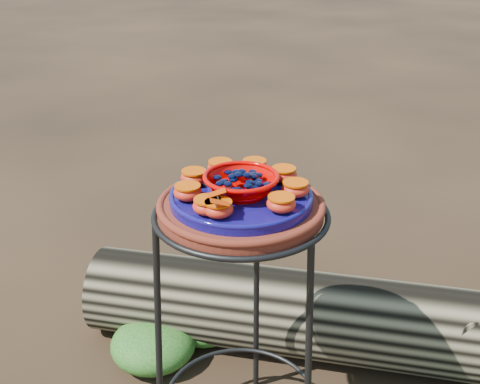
% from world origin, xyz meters
% --- Properties ---
extents(plant_stand, '(0.44, 0.44, 0.70)m').
position_xyz_m(plant_stand, '(0.00, 0.00, 0.35)').
color(plant_stand, black).
rests_on(plant_stand, ground).
extents(terracotta_saucer, '(0.37, 0.37, 0.03)m').
position_xyz_m(terracotta_saucer, '(0.00, 0.00, 0.72)').
color(terracotta_saucer, maroon).
rests_on(terracotta_saucer, plant_stand).
extents(cobalt_plate, '(0.32, 0.32, 0.02)m').
position_xyz_m(cobalt_plate, '(0.00, 0.00, 0.74)').
color(cobalt_plate, '#06043E').
rests_on(cobalt_plate, terracotta_saucer).
extents(red_bowl, '(0.16, 0.16, 0.04)m').
position_xyz_m(red_bowl, '(0.00, 0.00, 0.77)').
color(red_bowl, '#D50200').
rests_on(red_bowl, cobalt_plate).
extents(glass_gems, '(0.12, 0.12, 0.02)m').
position_xyz_m(glass_gems, '(0.00, 0.00, 0.81)').
color(glass_gems, black).
rests_on(glass_gems, red_bowl).
extents(orange_half_0, '(0.06, 0.06, 0.03)m').
position_xyz_m(orange_half_0, '(-0.02, -0.12, 0.77)').
color(orange_half_0, '#AE130D').
rests_on(orange_half_0, cobalt_plate).
extents(orange_half_1, '(0.06, 0.06, 0.03)m').
position_xyz_m(orange_half_1, '(0.10, -0.07, 0.77)').
color(orange_half_1, '#AE130D').
rests_on(orange_half_1, cobalt_plate).
extents(orange_half_2, '(0.06, 0.06, 0.03)m').
position_xyz_m(orange_half_2, '(0.12, 0.01, 0.77)').
color(orange_half_2, '#AE130D').
rests_on(orange_half_2, cobalt_plate).
extents(orange_half_3, '(0.06, 0.06, 0.03)m').
position_xyz_m(orange_half_3, '(0.08, 0.09, 0.77)').
color(orange_half_3, '#AE130D').
rests_on(orange_half_3, cobalt_plate).
extents(orange_half_4, '(0.06, 0.06, 0.03)m').
position_xyz_m(orange_half_4, '(0.01, 0.12, 0.77)').
color(orange_half_4, '#AE130D').
rests_on(orange_half_4, cobalt_plate).
extents(orange_half_5, '(0.06, 0.06, 0.03)m').
position_xyz_m(orange_half_5, '(-0.07, 0.10, 0.77)').
color(orange_half_5, '#AE130D').
rests_on(orange_half_5, cobalt_plate).
extents(orange_half_6, '(0.06, 0.06, 0.03)m').
position_xyz_m(orange_half_6, '(-0.12, 0.03, 0.77)').
color(orange_half_6, '#AE130D').
rests_on(orange_half_6, cobalt_plate).
extents(orange_half_7, '(0.06, 0.06, 0.03)m').
position_xyz_m(orange_half_7, '(-0.11, -0.05, 0.77)').
color(orange_half_7, '#AE130D').
rests_on(orange_half_7, cobalt_plate).
extents(orange_half_8, '(0.06, 0.06, 0.03)m').
position_xyz_m(orange_half_8, '(-0.05, -0.11, 0.77)').
color(orange_half_8, '#AE130D').
rests_on(orange_half_8, cobalt_plate).
extents(butterfly, '(0.09, 0.08, 0.01)m').
position_xyz_m(butterfly, '(-0.02, -0.12, 0.79)').
color(butterfly, '#BF2E00').
rests_on(butterfly, orange_half_0).
extents(driftwood_log, '(1.51, 0.40, 0.28)m').
position_xyz_m(driftwood_log, '(0.17, 0.42, 0.14)').
color(driftwood_log, black).
rests_on(driftwood_log, ground).
extents(foliage_left, '(0.27, 0.27, 0.14)m').
position_xyz_m(foliage_left, '(-0.34, 0.27, 0.07)').
color(foliage_left, '#0F4613').
rests_on(foliage_left, ground).
extents(foliage_back, '(0.28, 0.28, 0.14)m').
position_xyz_m(foliage_back, '(-0.22, 0.44, 0.07)').
color(foliage_back, '#0F4613').
rests_on(foliage_back, ground).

